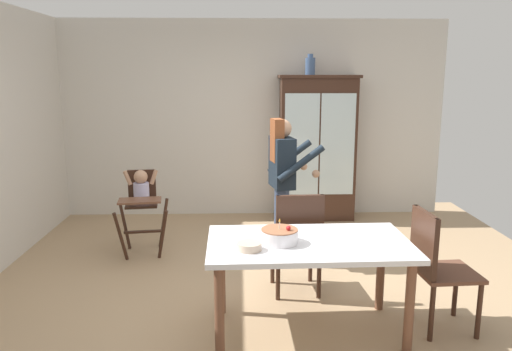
{
  "coord_description": "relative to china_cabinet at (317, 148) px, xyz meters",
  "views": [
    {
      "loc": [
        -0.16,
        -4.29,
        1.99
      ],
      "look_at": [
        -0.0,
        0.7,
        0.95
      ],
      "focal_mm": 34.84,
      "sensor_mm": 36.0,
      "label": 1
    }
  ],
  "objects": [
    {
      "name": "ground_plane",
      "position": [
        -0.88,
        -2.37,
        -0.99
      ],
      "size": [
        6.24,
        6.24,
        0.0
      ],
      "primitive_type": "plane",
      "color": "tan"
    },
    {
      "name": "wall_back",
      "position": [
        -0.88,
        0.26,
        0.36
      ],
      "size": [
        5.32,
        0.06,
        2.7
      ],
      "primitive_type": "cube",
      "color": "beige",
      "rests_on": "ground_plane"
    },
    {
      "name": "china_cabinet",
      "position": [
        0.0,
        0.0,
        0.0
      ],
      "size": [
        1.07,
        0.48,
        1.96
      ],
      "color": "#382116",
      "rests_on": "ground_plane"
    },
    {
      "name": "ceramic_vase",
      "position": [
        -0.12,
        0.0,
        1.09
      ],
      "size": [
        0.13,
        0.13,
        0.27
      ],
      "color": "#3D567F",
      "rests_on": "china_cabinet"
    },
    {
      "name": "high_chair_with_toddler",
      "position": [
        -2.13,
        -1.34,
        -0.33
      ],
      "size": [
        0.64,
        0.74,
        0.95
      ],
      "rotation": [
        0.0,
        0.0,
        0.13
      ],
      "color": "#382116",
      "rests_on": "ground_plane"
    },
    {
      "name": "adult_person",
      "position": [
        -0.61,
        -1.63,
        -0.02
      ],
      "size": [
        0.57,
        0.56,
        1.53
      ],
      "rotation": [
        0.0,
        0.0,
        1.76
      ],
      "color": "#3D4C6B",
      "rests_on": "ground_plane"
    },
    {
      "name": "dining_table",
      "position": [
        -0.53,
        -3.11,
        -0.34
      ],
      "size": [
        1.55,
        0.9,
        0.74
      ],
      "color": "silver",
      "rests_on": "ground_plane"
    },
    {
      "name": "birthday_cake",
      "position": [
        -0.75,
        -3.14,
        -0.19
      ],
      "size": [
        0.28,
        0.28,
        0.19
      ],
      "color": "white",
      "rests_on": "dining_table"
    },
    {
      "name": "serving_bowl",
      "position": [
        -0.98,
        -3.28,
        -0.22
      ],
      "size": [
        0.18,
        0.18,
        0.05
      ],
      "primitive_type": "cylinder",
      "color": "#C6AD93",
      "rests_on": "dining_table"
    },
    {
      "name": "dining_chair_far_side",
      "position": [
        -0.54,
        -2.46,
        -0.43
      ],
      "size": [
        0.47,
        0.47,
        0.96
      ],
      "rotation": [
        0.0,
        0.0,
        3.21
      ],
      "color": "#382116",
      "rests_on": "ground_plane"
    },
    {
      "name": "dining_chair_right_end",
      "position": [
        0.46,
        -3.09,
        -0.43
      ],
      "size": [
        0.46,
        0.46,
        0.96
      ],
      "rotation": [
        0.0,
        0.0,
        1.63
      ],
      "color": "#382116",
      "rests_on": "ground_plane"
    }
  ]
}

